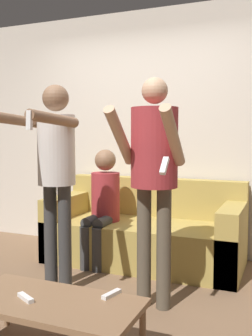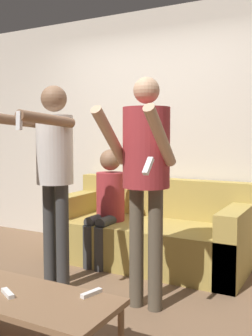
# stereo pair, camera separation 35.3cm
# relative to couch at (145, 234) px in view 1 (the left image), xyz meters

# --- Properties ---
(ground_plane) EXTENTS (14.00, 14.00, 0.00)m
(ground_plane) POSITION_rel_couch_xyz_m (-0.13, -1.09, -0.29)
(ground_plane) COLOR brown
(wall_back) EXTENTS (6.40, 0.06, 2.70)m
(wall_back) POSITION_rel_couch_xyz_m (-0.13, 0.46, 1.06)
(wall_back) COLOR beige
(wall_back) RESTS_ON ground_plane
(couch) EXTENTS (1.98, 0.87, 0.84)m
(couch) POSITION_rel_couch_xyz_m (0.00, 0.00, 0.00)
(couch) COLOR #AD9347
(couch) RESTS_ON ground_plane
(person_standing_left) EXTENTS (0.43, 0.77, 1.72)m
(person_standing_left) POSITION_rel_couch_xyz_m (-0.43, -1.02, 0.80)
(person_standing_left) COLOR #383838
(person_standing_left) RESTS_ON ground_plane
(person_standing_right) EXTENTS (0.47, 0.61, 1.73)m
(person_standing_right) POSITION_rel_couch_xyz_m (0.43, -1.01, 0.81)
(person_standing_right) COLOR brown
(person_standing_right) RESTS_ON ground_plane
(person_seated) EXTENTS (0.29, 0.52, 1.17)m
(person_seated) POSITION_rel_couch_xyz_m (-0.39, -0.20, 0.35)
(person_seated) COLOR #383838
(person_seated) RESTS_ON ground_plane
(coffee_table) EXTENTS (1.08, 0.51, 0.35)m
(coffee_table) POSITION_rel_couch_xyz_m (0.08, -1.88, 0.02)
(coffee_table) COLOR #846042
(coffee_table) RESTS_ON ground_plane
(remote_near) EXTENTS (0.15, 0.10, 0.02)m
(remote_near) POSITION_rel_couch_xyz_m (-0.06, -1.93, 0.07)
(remote_near) COLOR white
(remote_near) RESTS_ON coffee_table
(remote_far) EXTENTS (0.07, 0.15, 0.02)m
(remote_far) POSITION_rel_couch_xyz_m (0.39, -1.69, 0.07)
(remote_far) COLOR white
(remote_far) RESTS_ON coffee_table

